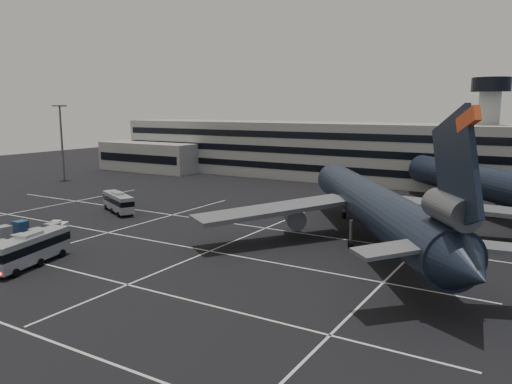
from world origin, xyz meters
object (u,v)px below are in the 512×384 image
trijet_main (373,206)px  bus_near (30,248)px  bus_far (118,201)px  uld_cluster (12,238)px

trijet_main → bus_near: (-30.33, -28.31, -3.15)m
bus_far → uld_cluster: bearing=-145.4°
bus_near → trijet_main: bearing=28.3°
bus_near → bus_far: (-13.26, 25.84, -0.15)m
bus_far → trijet_main: bearing=-60.5°
trijet_main → uld_cluster: size_ratio=3.78×
bus_far → uld_cluster: bus_far is taller
trijet_main → uld_cluster: (-40.42, -24.10, -4.30)m
trijet_main → uld_cluster: trijet_main is taller
bus_near → bus_far: bus_near is taller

